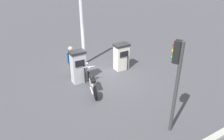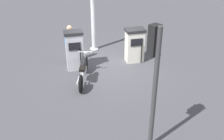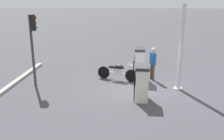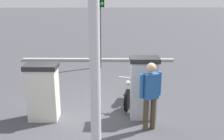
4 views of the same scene
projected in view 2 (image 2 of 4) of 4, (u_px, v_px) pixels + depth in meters
The scene contains 7 objects.
ground_plane at pixel (107, 67), 11.25m from camera, with size 120.00×120.00×0.00m, color #424247.
fuel_pump_near at pixel (74, 50), 10.69m from camera, with size 0.59×0.77×1.65m.
fuel_pump_far at pixel (135, 45), 11.38m from camera, with size 0.64×0.84×1.49m.
motorcycle_near_pump at pixel (83, 70), 9.99m from camera, with size 2.07×0.88×0.96m.
attendant_person at pixel (70, 41), 11.19m from camera, with size 0.31×0.57×1.68m.
roadside_traffic_light at pixel (154, 69), 6.09m from camera, with size 0.40×0.30×3.37m.
canopy_support_pole at pixel (93, 11), 12.00m from camera, with size 0.40×0.40×3.90m.
Camera 2 is at (9.66, -2.59, 5.17)m, focal length 42.24 mm.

